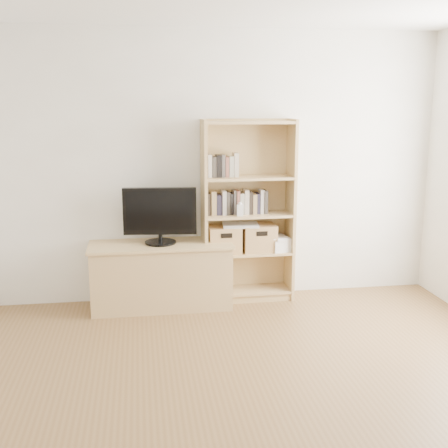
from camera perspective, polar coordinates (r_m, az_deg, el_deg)
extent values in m
cube|color=brown|center=(3.53, 4.30, -20.66)|extent=(4.50, 5.00, 0.01)
cube|color=silver|center=(5.46, -1.36, 5.76)|extent=(4.50, 0.02, 2.60)
cube|color=tan|center=(5.39, -6.38, -5.30)|extent=(1.30, 0.50, 0.60)
cube|color=tan|center=(5.43, 2.45, 1.25)|extent=(0.89, 0.33, 1.77)
cube|color=black|center=(5.25, -6.53, 0.87)|extent=(0.68, 0.12, 0.53)
cube|color=black|center=(5.43, 2.41, 2.20)|extent=(0.80, 0.17, 0.21)
cube|color=black|center=(5.34, 0.38, 5.93)|extent=(0.39, 0.15, 0.21)
cube|color=white|center=(5.31, 1.64, 1.40)|extent=(0.06, 0.04, 0.11)
cube|color=#AA834C|center=(5.44, 0.01, -1.58)|extent=(0.32, 0.26, 0.25)
cube|color=#AA834C|center=(5.50, 3.53, -1.40)|extent=(0.33, 0.27, 0.26)
cube|color=silver|center=(5.43, 1.68, -0.08)|extent=(0.36, 0.27, 0.03)
cube|color=silver|center=(5.57, 5.49, -2.03)|extent=(0.23, 0.29, 0.12)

